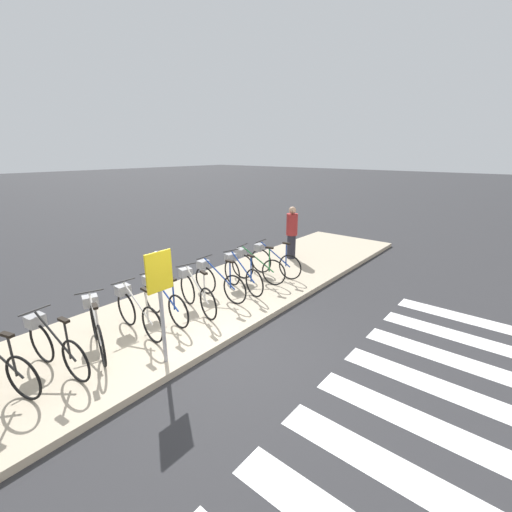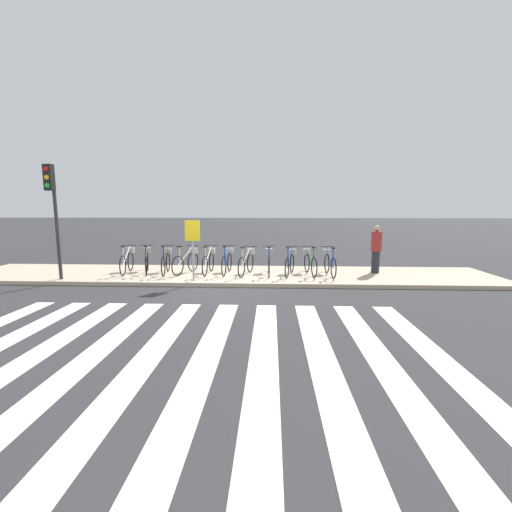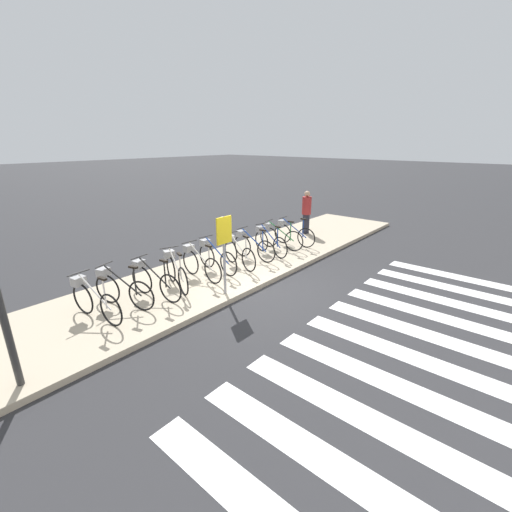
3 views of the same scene
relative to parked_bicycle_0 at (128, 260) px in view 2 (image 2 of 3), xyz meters
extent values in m
plane|color=#2D2D30|center=(3.36, -1.44, -0.55)|extent=(120.00, 120.00, 0.00)
cube|color=#B7A88E|center=(3.36, 0.06, -0.49)|extent=(17.41, 3.00, 0.12)
cube|color=silver|center=(2.01, -7.22, -0.54)|extent=(0.45, 8.00, 0.01)
cube|color=silver|center=(2.91, -7.22, -0.54)|extent=(0.45, 8.00, 0.01)
cube|color=silver|center=(3.81, -7.22, -0.54)|extent=(0.45, 8.00, 0.01)
cube|color=silver|center=(4.71, -7.22, -0.54)|extent=(0.45, 8.00, 0.01)
cube|color=silver|center=(5.61, -7.22, -0.54)|extent=(0.45, 8.00, 0.01)
cube|color=silver|center=(6.51, -7.22, -0.54)|extent=(0.45, 8.00, 0.01)
cube|color=silver|center=(7.41, -7.22, -0.54)|extent=(0.45, 8.00, 0.01)
torus|color=black|center=(0.07, -0.54, -0.10)|extent=(0.12, 0.66, 0.66)
torus|color=black|center=(-0.05, 0.35, -0.10)|extent=(0.12, 0.66, 0.66)
cylinder|color=silver|center=(0.01, -0.10, 0.17)|extent=(0.15, 0.92, 0.56)
cylinder|color=silver|center=(0.06, -0.42, 0.20)|extent=(0.04, 0.04, 0.59)
cube|color=black|center=(0.06, -0.42, 0.51)|extent=(0.10, 0.21, 0.04)
cylinder|color=#262626|center=(-0.05, 0.35, 0.46)|extent=(0.46, 0.08, 0.02)
cube|color=gray|center=(-0.05, 0.40, 0.28)|extent=(0.26, 0.23, 0.18)
torus|color=black|center=(0.79, -0.43, -0.10)|extent=(0.23, 0.64, 0.66)
torus|color=black|center=(0.51, 0.43, -0.10)|extent=(0.23, 0.64, 0.66)
cylinder|color=black|center=(0.65, 0.00, 0.17)|extent=(0.31, 0.89, 0.56)
cylinder|color=black|center=(0.75, -0.31, 0.20)|extent=(0.04, 0.04, 0.59)
cube|color=black|center=(0.75, -0.31, 0.51)|extent=(0.13, 0.21, 0.04)
cylinder|color=#262626|center=(0.51, 0.43, 0.46)|extent=(0.45, 0.16, 0.02)
cube|color=gray|center=(0.50, 0.48, 0.28)|extent=(0.29, 0.26, 0.18)
torus|color=black|center=(1.39, -0.58, -0.10)|extent=(0.12, 0.66, 0.66)
torus|color=black|center=(1.27, 0.32, -0.10)|extent=(0.12, 0.66, 0.66)
cylinder|color=black|center=(1.33, -0.13, 0.17)|extent=(0.15, 0.92, 0.56)
cylinder|color=black|center=(1.38, -0.45, 0.20)|extent=(0.04, 0.04, 0.59)
cube|color=black|center=(1.38, -0.45, 0.51)|extent=(0.10, 0.21, 0.04)
cylinder|color=#262626|center=(1.27, 0.32, 0.46)|extent=(0.46, 0.09, 0.02)
cube|color=gray|center=(1.27, 0.37, 0.28)|extent=(0.26, 0.23, 0.18)
torus|color=black|center=(1.83, -0.46, -0.10)|extent=(0.25, 0.64, 0.66)
torus|color=black|center=(2.13, 0.39, -0.10)|extent=(0.25, 0.64, 0.66)
cylinder|color=beige|center=(1.98, -0.04, 0.17)|extent=(0.33, 0.88, 0.56)
cylinder|color=beige|center=(1.87, -0.35, 0.20)|extent=(0.04, 0.04, 0.59)
cube|color=black|center=(1.87, -0.35, 0.51)|extent=(0.13, 0.21, 0.04)
cylinder|color=#262626|center=(2.13, 0.39, 0.46)|extent=(0.44, 0.17, 0.02)
cube|color=gray|center=(2.14, 0.44, 0.28)|extent=(0.29, 0.27, 0.18)
torus|color=black|center=(2.71, -0.50, -0.10)|extent=(0.07, 0.66, 0.66)
torus|color=black|center=(2.76, 0.40, -0.10)|extent=(0.07, 0.66, 0.66)
cylinder|color=beige|center=(2.73, -0.05, 0.17)|extent=(0.08, 0.92, 0.56)
cylinder|color=beige|center=(2.72, -0.38, 0.20)|extent=(0.03, 0.03, 0.59)
cube|color=black|center=(2.72, -0.38, 0.51)|extent=(0.08, 0.20, 0.04)
cylinder|color=#262626|center=(2.76, 0.40, 0.46)|extent=(0.46, 0.05, 0.02)
cube|color=gray|center=(2.76, 0.45, 0.28)|extent=(0.25, 0.21, 0.18)
torus|color=black|center=(3.31, -0.44, -0.10)|extent=(0.09, 0.66, 0.66)
torus|color=black|center=(3.38, 0.46, -0.10)|extent=(0.09, 0.66, 0.66)
cylinder|color=navy|center=(3.35, 0.01, 0.17)|extent=(0.10, 0.92, 0.56)
cylinder|color=navy|center=(3.32, -0.32, 0.20)|extent=(0.03, 0.03, 0.59)
cube|color=black|center=(3.32, -0.32, 0.51)|extent=(0.09, 0.20, 0.04)
cylinder|color=#262626|center=(3.38, 0.46, 0.46)|extent=(0.46, 0.06, 0.02)
cube|color=gray|center=(3.38, 0.51, 0.28)|extent=(0.25, 0.22, 0.18)
torus|color=black|center=(3.89, -0.63, -0.10)|extent=(0.19, 0.65, 0.66)
torus|color=black|center=(4.11, 0.25, -0.10)|extent=(0.19, 0.65, 0.66)
cylinder|color=beige|center=(4.00, -0.19, 0.17)|extent=(0.25, 0.90, 0.56)
cylinder|color=beige|center=(3.92, -0.50, 0.20)|extent=(0.04, 0.04, 0.59)
cube|color=black|center=(3.92, -0.50, 0.51)|extent=(0.12, 0.21, 0.04)
cylinder|color=#262626|center=(4.11, 0.25, 0.46)|extent=(0.45, 0.13, 0.02)
cube|color=gray|center=(4.12, 0.30, 0.28)|extent=(0.28, 0.25, 0.18)
torus|color=black|center=(4.75, -0.54, -0.10)|extent=(0.05, 0.66, 0.66)
torus|color=black|center=(4.73, 0.37, -0.10)|extent=(0.05, 0.66, 0.66)
cylinder|color=navy|center=(4.74, -0.08, 0.17)|extent=(0.05, 0.92, 0.56)
cylinder|color=navy|center=(4.74, -0.41, 0.20)|extent=(0.03, 0.03, 0.59)
cube|color=black|center=(4.74, -0.41, 0.51)|extent=(0.07, 0.20, 0.04)
cylinder|color=#262626|center=(4.73, 0.37, 0.46)|extent=(0.46, 0.03, 0.02)
cube|color=gray|center=(4.73, 0.42, 0.28)|extent=(0.24, 0.20, 0.18)
torus|color=black|center=(5.31, -0.62, -0.10)|extent=(0.18, 0.65, 0.66)
torus|color=black|center=(5.51, 0.26, -0.10)|extent=(0.18, 0.65, 0.66)
cylinder|color=navy|center=(5.41, -0.18, 0.17)|extent=(0.24, 0.90, 0.56)
cylinder|color=navy|center=(5.34, -0.50, 0.20)|extent=(0.04, 0.04, 0.59)
cube|color=black|center=(5.34, -0.50, 0.51)|extent=(0.11, 0.21, 0.04)
cylinder|color=#262626|center=(5.51, 0.26, 0.46)|extent=(0.45, 0.13, 0.02)
cube|color=gray|center=(5.52, 0.31, 0.28)|extent=(0.28, 0.25, 0.18)
torus|color=black|center=(6.15, -0.53, -0.10)|extent=(0.14, 0.66, 0.66)
torus|color=black|center=(6.02, 0.36, -0.10)|extent=(0.14, 0.66, 0.66)
cylinder|color=#267238|center=(6.09, -0.08, 0.17)|extent=(0.17, 0.92, 0.56)
cylinder|color=#267238|center=(6.14, -0.41, 0.20)|extent=(0.04, 0.04, 0.59)
cube|color=black|center=(6.14, -0.41, 0.51)|extent=(0.10, 0.21, 0.04)
cylinder|color=#262626|center=(6.02, 0.36, 0.46)|extent=(0.46, 0.09, 0.02)
cube|color=gray|center=(6.01, 0.41, 0.28)|extent=(0.27, 0.23, 0.18)
torus|color=black|center=(6.74, -0.62, -0.10)|extent=(0.08, 0.66, 0.66)
torus|color=black|center=(6.67, 0.28, -0.10)|extent=(0.08, 0.66, 0.66)
cylinder|color=navy|center=(6.71, -0.17, 0.17)|extent=(0.09, 0.92, 0.56)
cylinder|color=navy|center=(6.73, -0.50, 0.20)|extent=(0.03, 0.03, 0.59)
cube|color=black|center=(6.73, -0.50, 0.51)|extent=(0.08, 0.20, 0.04)
cylinder|color=#262626|center=(6.67, 0.28, 0.46)|extent=(0.46, 0.06, 0.02)
cube|color=gray|center=(6.67, 0.33, 0.28)|extent=(0.25, 0.22, 0.18)
cylinder|color=#23232D|center=(8.31, 0.39, -0.06)|extent=(0.26, 0.26, 0.73)
cylinder|color=maroon|center=(8.31, 0.39, 0.63)|extent=(0.34, 0.34, 0.65)
sphere|color=tan|center=(8.31, 0.39, 1.06)|extent=(0.21, 0.21, 0.21)
cylinder|color=#2D2D2D|center=(-1.63, -1.09, 1.28)|extent=(0.10, 0.10, 3.42)
cube|color=black|center=(-1.63, -1.27, 2.61)|extent=(0.24, 0.20, 0.75)
sphere|color=red|center=(-1.63, -1.37, 2.84)|extent=(0.14, 0.14, 0.14)
sphere|color=gold|center=(-1.63, -1.37, 2.61)|extent=(0.14, 0.14, 0.14)
sphere|color=green|center=(-1.63, -1.37, 2.38)|extent=(0.14, 0.14, 0.14)
cylinder|color=#99999E|center=(2.49, -1.14, 0.47)|extent=(0.06, 0.06, 1.80)
cube|color=yellow|center=(2.49, -1.16, 1.08)|extent=(0.44, 0.03, 0.60)
camera|label=1|loc=(-0.22, -5.20, 2.75)|focal=24.00mm
camera|label=2|loc=(4.83, -11.10, 1.79)|focal=24.00mm
camera|label=3|loc=(-2.55, -6.35, 2.93)|focal=24.00mm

